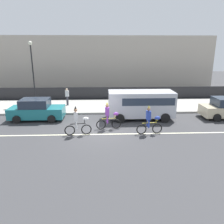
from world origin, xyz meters
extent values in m
plane|color=#38383A|center=(0.00, 0.00, 0.00)|extent=(80.00, 80.00, 0.00)
cube|color=beige|center=(0.00, -0.50, 0.00)|extent=(36.00, 0.14, 0.01)
cube|color=#9E9B93|center=(0.00, 6.50, 0.07)|extent=(60.00, 5.00, 0.15)
cube|color=black|center=(0.00, 9.40, 0.70)|extent=(40.00, 0.08, 1.40)
cube|color=#B2A899|center=(0.26, 18.00, 3.44)|extent=(28.00, 8.00, 6.89)
torus|color=black|center=(-0.83, -0.46, 0.33)|extent=(0.67, 0.16, 0.67)
torus|color=black|center=(-1.87, -0.60, 0.33)|extent=(0.67, 0.16, 0.67)
cylinder|color=black|center=(-1.35, -0.53, 0.75)|extent=(0.96, 0.18, 0.05)
cylinder|color=black|center=(-1.50, -0.55, 0.84)|extent=(0.04, 0.04, 0.18)
cylinder|color=black|center=(-0.93, -0.48, 0.86)|extent=(0.04, 0.04, 0.23)
cylinder|color=black|center=(-0.93, -0.48, 0.98)|extent=(0.10, 0.50, 0.03)
ellipsoid|color=white|center=(-0.85, -0.46, 1.05)|extent=(0.38, 0.25, 0.24)
cube|color=white|center=(-1.45, -0.55, 1.26)|extent=(0.28, 0.35, 0.56)
sphere|color=#9E7051|center=(-1.45, -0.55, 1.66)|extent=(0.22, 0.22, 0.22)
cone|color=black|center=(-1.45, -0.55, 1.84)|extent=(0.14, 0.14, 0.16)
cylinder|color=white|center=(-1.43, -0.68, 0.71)|extent=(0.11, 0.11, 0.48)
cylinder|color=white|center=(-1.47, -0.41, 0.71)|extent=(0.11, 0.11, 0.48)
torus|color=black|center=(1.14, 0.54, 0.33)|extent=(0.67, 0.15, 0.67)
torus|color=black|center=(0.10, 0.41, 0.33)|extent=(0.67, 0.15, 0.67)
cylinder|color=#E5D84C|center=(0.62, 0.47, 0.75)|extent=(0.97, 0.16, 0.05)
cylinder|color=#E5D84C|center=(0.47, 0.46, 0.84)|extent=(0.04, 0.04, 0.18)
cylinder|color=#E5D84C|center=(1.04, 0.52, 0.86)|extent=(0.04, 0.04, 0.23)
cylinder|color=#E5D84C|center=(1.04, 0.52, 0.98)|extent=(0.09, 0.50, 0.03)
ellipsoid|color=purple|center=(1.12, 0.53, 1.05)|extent=(0.38, 0.24, 0.24)
cube|color=purple|center=(0.52, 0.46, 1.26)|extent=(0.28, 0.35, 0.56)
sphere|color=#9E7051|center=(0.52, 0.46, 1.66)|extent=(0.22, 0.22, 0.22)
cone|color=#E5D84C|center=(0.52, 0.46, 1.84)|extent=(0.14, 0.14, 0.16)
cylinder|color=purple|center=(0.54, 0.32, 0.71)|extent=(0.11, 0.11, 0.48)
cylinder|color=purple|center=(0.51, 0.60, 0.71)|extent=(0.11, 0.11, 0.48)
torus|color=black|center=(3.74, -0.48, 0.33)|extent=(0.67, 0.14, 0.67)
torus|color=black|center=(2.70, -0.60, 0.33)|extent=(0.67, 0.14, 0.67)
cylinder|color=gold|center=(3.22, -0.54, 0.75)|extent=(0.97, 0.15, 0.05)
cylinder|color=gold|center=(3.07, -0.56, 0.84)|extent=(0.04, 0.04, 0.18)
cylinder|color=gold|center=(3.64, -0.50, 0.86)|extent=(0.04, 0.04, 0.23)
cylinder|color=gold|center=(3.64, -0.50, 0.98)|extent=(0.09, 0.50, 0.03)
ellipsoid|color=#2D47B2|center=(3.72, -0.49, 1.05)|extent=(0.38, 0.24, 0.24)
cube|color=#2D47B2|center=(3.12, -0.55, 1.26)|extent=(0.27, 0.34, 0.56)
sphere|color=#9E7051|center=(3.12, -0.55, 1.66)|extent=(0.22, 0.22, 0.22)
cone|color=gold|center=(3.12, -0.55, 1.84)|extent=(0.14, 0.14, 0.16)
cylinder|color=#2D47B2|center=(3.14, -0.69, 0.71)|extent=(0.11, 0.11, 0.48)
cylinder|color=#2D47B2|center=(3.10, -0.41, 0.71)|extent=(0.11, 0.11, 0.48)
cube|color=silver|center=(3.18, 2.70, 1.23)|extent=(5.00, 2.00, 1.90)
cube|color=#283342|center=(3.58, 2.70, 1.58)|extent=(3.90, 2.02, 0.56)
cylinder|color=black|center=(4.88, 1.70, 0.35)|extent=(0.70, 0.22, 0.70)
cylinder|color=black|center=(4.88, 3.70, 0.35)|extent=(0.70, 0.22, 0.70)
cylinder|color=black|center=(1.48, 1.70, 0.35)|extent=(0.70, 0.22, 0.70)
cylinder|color=black|center=(1.48, 3.70, 0.35)|extent=(0.70, 0.22, 0.70)
cube|color=#1E727A|center=(-4.85, 2.79, 0.60)|extent=(4.10, 1.72, 0.80)
cube|color=#232D3D|center=(-4.95, 2.79, 1.32)|extent=(2.10, 1.58, 0.64)
cylinder|color=black|center=(-3.58, 1.93, 0.30)|extent=(0.60, 0.20, 0.60)
cylinder|color=black|center=(-3.58, 3.65, 0.30)|extent=(0.60, 0.20, 0.60)
cylinder|color=black|center=(-6.12, 1.93, 0.30)|extent=(0.60, 0.20, 0.60)
cylinder|color=black|center=(-6.12, 3.65, 0.30)|extent=(0.60, 0.20, 0.60)
cylinder|color=black|center=(8.87, 1.78, 0.30)|extent=(0.60, 0.20, 0.60)
cylinder|color=black|center=(8.87, 3.50, 0.30)|extent=(0.60, 0.20, 0.60)
cylinder|color=black|center=(-6.44, 7.81, 2.90)|extent=(0.12, 0.12, 5.50)
sphere|color=#EAEACC|center=(-6.44, 7.81, 5.83)|extent=(0.36, 0.36, 0.36)
cylinder|color=#33333D|center=(-3.13, 6.66, 0.57)|extent=(0.20, 0.20, 0.85)
cube|color=#B7BABF|center=(-3.13, 6.66, 1.28)|extent=(0.32, 0.20, 0.56)
sphere|color=beige|center=(-3.13, 6.66, 1.67)|extent=(0.20, 0.20, 0.20)
camera|label=1|loc=(0.27, -13.63, 5.29)|focal=35.00mm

